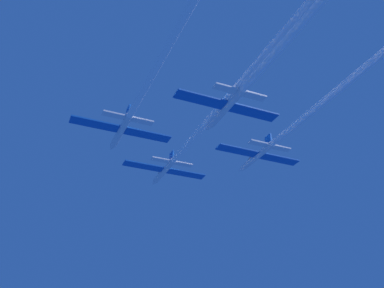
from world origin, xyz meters
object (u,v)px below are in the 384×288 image
object	(u,v)px
jet_left_wing	(149,81)
jet_slot	(293,33)
jet_lead	(201,128)
jet_right_wing	(311,112)

from	to	relation	value
jet_left_wing	jet_slot	bearing A→B (deg)	-51.30
jet_lead	jet_left_wing	size ratio (longest dim) A/B	1.14
jet_lead	jet_right_wing	size ratio (longest dim) A/B	1.06
jet_slot	jet_left_wing	bearing A→B (deg)	128.70
jet_right_wing	jet_slot	world-z (taller)	jet_right_wing
jet_lead	jet_right_wing	distance (m)	16.38
jet_left_wing	jet_slot	size ratio (longest dim) A/B	0.90
jet_right_wing	jet_slot	bearing A→B (deg)	-133.16
jet_left_wing	jet_slot	world-z (taller)	jet_left_wing
jet_lead	jet_slot	distance (m)	23.33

